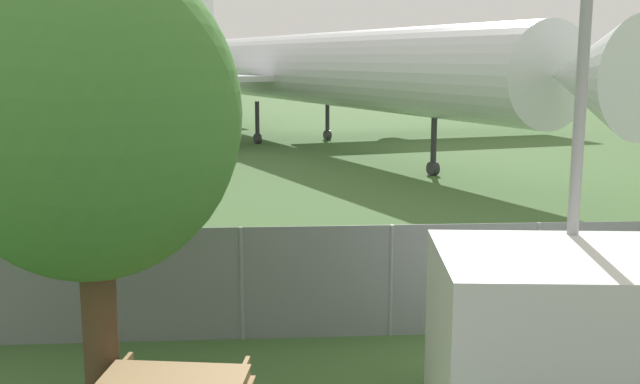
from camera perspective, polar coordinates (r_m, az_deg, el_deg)
The scene contains 5 objects.
perimeter_fence at distance 12.78m, azimuth -5.99°, elevation -6.97°, with size 56.07×0.07×1.96m.
airplane at distance 41.44m, azimuth -1.30°, elevation 9.34°, with size 35.95×43.11×11.49m.
portable_cabin at distance 10.46m, azimuth 22.11°, elevation -10.60°, with size 4.98×3.04×2.32m.
tree_left_of_cabin at distance 10.07m, azimuth -17.21°, elevation 5.57°, with size 3.93×3.93×6.19m.
light_mast at distance 10.72m, azimuth 19.36°, elevation 8.53°, with size 0.44×0.44×7.37m.
Camera 1 is at (0.49, -2.10, 4.74)m, focal length 42.00 mm.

